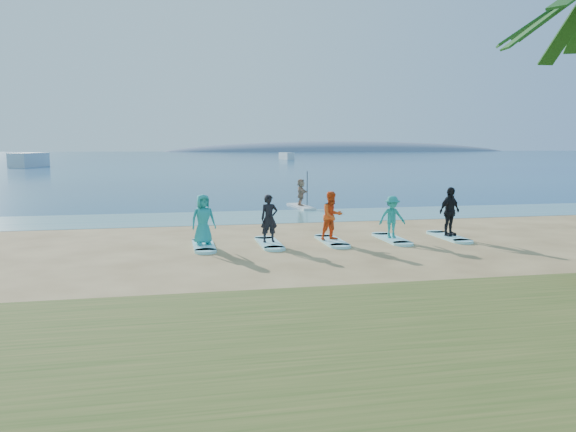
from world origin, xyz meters
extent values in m
plane|color=tan|center=(0.00, 0.00, 0.00)|extent=(600.00, 600.00, 0.00)
plane|color=teal|center=(0.00, 10.50, 0.01)|extent=(600.00, 600.00, 0.00)
plane|color=navy|center=(0.00, 160.00, 0.01)|extent=(600.00, 600.00, 0.00)
ellipsoid|color=slate|center=(95.00, 300.00, 0.00)|extent=(220.00, 56.00, 18.00)
cube|color=silver|center=(3.70, 13.97, 0.06)|extent=(1.01, 3.06, 0.12)
imported|color=tan|center=(3.70, 13.97, 0.85)|extent=(0.45, 1.36, 1.46)
cube|color=silver|center=(-25.18, 79.65, 0.00)|extent=(4.83, 8.26, 2.24)
cube|color=silver|center=(24.27, 118.11, 0.00)|extent=(2.62, 6.73, 1.69)
cube|color=#A4F8FF|center=(-2.23, 2.95, 0.04)|extent=(0.70, 2.20, 0.09)
imported|color=teal|center=(-2.23, 2.95, 0.94)|extent=(0.94, 0.74, 1.69)
cube|color=#A4F8FF|center=(0.02, 2.95, 0.04)|extent=(0.70, 2.20, 0.09)
imported|color=black|center=(0.02, 2.95, 0.91)|extent=(0.64, 0.45, 1.64)
cube|color=#A4F8FF|center=(2.26, 2.95, 0.04)|extent=(0.70, 2.20, 0.09)
imported|color=#E84E18|center=(2.26, 2.95, 0.95)|extent=(0.99, 0.88, 1.71)
cube|color=#A4F8FF|center=(4.51, 2.95, 0.04)|extent=(0.70, 2.20, 0.09)
imported|color=teal|center=(4.51, 2.95, 0.85)|extent=(0.99, 0.59, 1.51)
cube|color=#A4F8FF|center=(6.75, 2.95, 0.04)|extent=(0.70, 2.20, 0.09)
imported|color=black|center=(6.75, 2.95, 0.99)|extent=(1.14, 0.84, 1.80)
camera|label=1|loc=(-3.24, -15.86, 3.40)|focal=35.00mm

